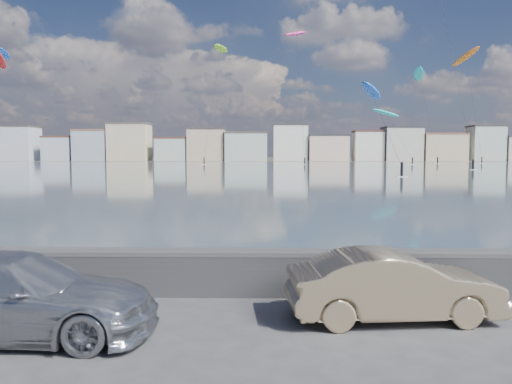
% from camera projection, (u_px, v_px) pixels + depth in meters
% --- Properties ---
extents(ground, '(700.00, 700.00, 0.00)m').
position_uv_depth(ground, '(192.00, 342.00, 8.31)').
color(ground, '#333335').
rests_on(ground, ground).
extents(bay_water, '(500.00, 177.00, 0.00)m').
position_uv_depth(bay_water, '(259.00, 168.00, 99.51)').
color(bay_water, '#425A61').
rests_on(bay_water, ground).
extents(far_shore_strip, '(500.00, 60.00, 0.00)m').
position_uv_depth(far_shore_strip, '(262.00, 160.00, 207.65)').
color(far_shore_strip, '#4C473D').
rests_on(far_shore_strip, ground).
extents(seawall, '(400.00, 0.36, 1.08)m').
position_uv_depth(seawall, '(209.00, 270.00, 10.95)').
color(seawall, '#28282B').
rests_on(seawall, ground).
extents(far_buildings, '(240.79, 13.26, 14.60)m').
position_uv_depth(far_buildings, '(265.00, 145.00, 193.20)').
color(far_buildings, '#B2B7C6').
rests_on(far_buildings, ground).
extents(car_silver, '(4.95, 2.06, 1.43)m').
position_uv_depth(car_silver, '(13.00, 295.00, 8.54)').
color(car_silver, '#ADAFB5').
rests_on(car_silver, ground).
extents(car_champagne, '(4.07, 1.75, 1.30)m').
position_uv_depth(car_champagne, '(393.00, 286.00, 9.40)').
color(car_champagne, tan).
rests_on(car_champagne, ground).
extents(kitesurfer_3, '(6.43, 19.70, 14.43)m').
position_uv_depth(kitesurfer_3, '(371.00, 92.00, 77.62)').
color(kitesurfer_3, blue).
rests_on(kitesurfer_3, ground).
extents(kitesurfer_5, '(8.26, 11.66, 35.41)m').
position_uv_depth(kitesurfer_5, '(466.00, 58.00, 150.63)').
color(kitesurfer_5, orange).
rests_on(kitesurfer_5, ground).
extents(kitesurfer_7, '(3.93, 15.03, 28.23)m').
position_uv_depth(kitesurfer_7, '(2.00, 55.00, 118.92)').
color(kitesurfer_7, blue).
rests_on(kitesurfer_7, ground).
extents(kitesurfer_10, '(5.57, 19.30, 29.50)m').
position_uv_depth(kitesurfer_10, '(419.00, 74.00, 152.48)').
color(kitesurfer_10, '#19BFBF').
rests_on(kitesurfer_10, ground).
extents(kitesurfer_12, '(6.74, 16.84, 33.99)m').
position_uv_depth(kitesurfer_12, '(220.00, 50.00, 142.36)').
color(kitesurfer_12, '#8CD826').
rests_on(kitesurfer_12, ground).
extents(kitesurfer_13, '(10.64, 19.77, 16.31)m').
position_uv_depth(kitesurfer_13, '(386.00, 113.00, 145.48)').
color(kitesurfer_13, '#19BFBF').
rests_on(kitesurfer_13, ground).
extents(kitesurfer_16, '(8.80, 13.44, 38.34)m').
position_uv_depth(kitesurfer_16, '(296.00, 35.00, 139.39)').
color(kitesurfer_16, '#E5338C').
rests_on(kitesurfer_16, ground).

